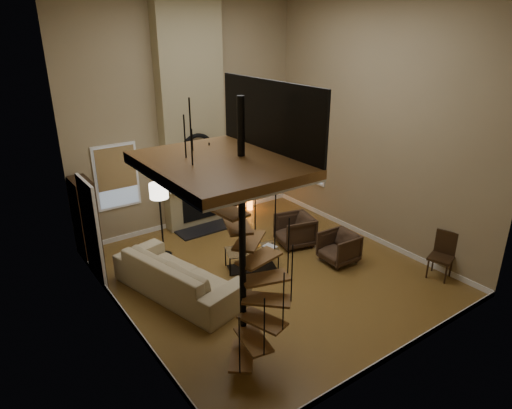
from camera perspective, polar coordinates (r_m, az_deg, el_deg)
ground at (r=9.61m, az=1.40°, el=-8.53°), size 6.00×6.50×0.01m
back_wall at (r=11.25m, az=-8.58°, el=10.87°), size 6.00×0.02×5.50m
front_wall at (r=6.37m, az=19.36°, el=1.23°), size 6.00×0.02×5.50m
left_wall at (r=7.22m, az=-17.90°, el=3.81°), size 0.02×6.50×5.50m
right_wall at (r=10.58m, az=14.88°, el=9.69°), size 0.02×6.50×5.50m
baseboard_back at (r=12.04m, az=-7.85°, el=-1.79°), size 6.00×0.02×0.12m
baseboard_front at (r=7.70m, az=16.69°, el=-17.80°), size 6.00×0.02×0.12m
baseboard_left at (r=8.42m, az=-15.66°, el=-13.83°), size 0.02×6.50×0.12m
baseboard_right at (r=11.42m, az=13.55°, el=-3.60°), size 0.02×6.50×0.12m
chimney_breast at (r=11.08m, az=-8.13°, el=10.73°), size 1.60×0.38×5.50m
hearth at (r=11.52m, az=-6.27°, el=-3.07°), size 1.50×0.60×0.04m
firebox at (r=11.54m, az=-7.08°, el=-0.18°), size 0.95×0.02×0.72m
mantel at (r=11.26m, az=-7.03°, el=2.52°), size 1.70×0.18×0.06m
mirror_frame at (r=11.08m, az=-7.37°, el=6.51°), size 0.94×0.10×0.94m
mirror_disc at (r=11.09m, az=-7.40°, el=6.52°), size 0.80×0.01×0.80m
vase_left at (r=11.02m, az=-9.67°, el=2.76°), size 0.24×0.24×0.25m
vase_right at (r=11.53m, az=-4.54°, el=3.79°), size 0.20×0.20×0.21m
window_back at (r=10.81m, az=-17.16°, el=3.48°), size 1.02×0.06×1.52m
window_right at (r=12.16m, az=7.12°, el=6.34°), size 0.06×1.02×1.52m
entry_door at (r=9.46m, az=-19.93°, el=-3.26°), size 0.10×1.05×2.16m
loft at (r=5.87m, az=-3.87°, el=5.74°), size 1.70×2.20×1.09m
spiral_stair at (r=6.56m, az=-1.63°, el=-6.13°), size 1.47×1.47×4.06m
hutch at (r=10.43m, az=-20.70°, el=-1.61°), size 0.37×0.78×1.75m
sofa at (r=8.87m, az=-9.82°, el=-8.69°), size 1.75×2.94×0.80m
armchair_near at (r=10.65m, az=5.28°, el=-3.21°), size 0.97×0.95×0.73m
armchair_far at (r=10.02m, az=10.68°, el=-5.25°), size 0.76×0.74×0.66m
coffee_table at (r=9.60m, az=-0.54°, el=-6.55°), size 1.20×0.87×0.43m
bowl at (r=9.54m, az=-0.71°, el=-5.31°), size 0.39×0.39×0.10m
book at (r=9.60m, az=1.70°, el=-5.38°), size 0.27×0.32×0.03m
floor_lamp at (r=9.87m, az=-12.10°, el=0.96°), size 0.40×0.40×1.71m
accent_lamp at (r=12.58m, az=-0.78°, el=0.43°), size 0.15×0.15×0.54m
side_chair at (r=9.99m, az=22.49°, el=-5.63°), size 0.56×0.56×0.97m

